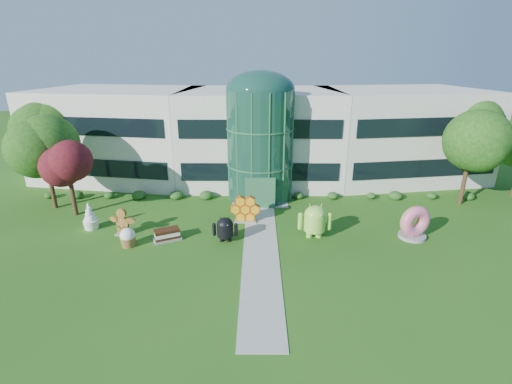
# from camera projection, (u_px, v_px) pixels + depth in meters

# --- Properties ---
(ground) EXTENTS (140.00, 140.00, 0.00)m
(ground) POSITION_uv_depth(u_px,v_px,m) (261.00, 261.00, 24.08)
(ground) COLOR #215114
(ground) RESTS_ON ground
(building) EXTENTS (46.00, 15.00, 9.30)m
(building) POSITION_uv_depth(u_px,v_px,m) (260.00, 135.00, 39.36)
(building) COLOR beige
(building) RESTS_ON ground
(atrium) EXTENTS (6.00, 6.00, 9.80)m
(atrium) POSITION_uv_depth(u_px,v_px,m) (260.00, 145.00, 33.64)
(atrium) COLOR #194738
(atrium) RESTS_ON ground
(walkway) EXTENTS (2.40, 20.00, 0.04)m
(walkway) POSITION_uv_depth(u_px,v_px,m) (261.00, 246.00, 25.95)
(walkway) COLOR #9E9E93
(walkway) RESTS_ON ground
(tree_red) EXTENTS (4.00, 4.00, 6.00)m
(tree_red) POSITION_uv_depth(u_px,v_px,m) (70.00, 181.00, 30.15)
(tree_red) COLOR #3F0C14
(tree_red) RESTS_ON ground
(trees_backdrop) EXTENTS (52.00, 8.00, 8.40)m
(trees_backdrop) POSITION_uv_depth(u_px,v_px,m) (260.00, 150.00, 34.82)
(trees_backdrop) COLOR #143F0F
(trees_backdrop) RESTS_ON ground
(android_green) EXTENTS (2.57, 1.72, 2.90)m
(android_green) POSITION_uv_depth(u_px,v_px,m) (315.00, 219.00, 26.82)
(android_green) COLOR #8CD243
(android_green) RESTS_ON ground
(android_black) EXTENTS (1.90, 1.29, 2.14)m
(android_black) POSITION_uv_depth(u_px,v_px,m) (225.00, 228.00, 26.34)
(android_black) COLOR black
(android_black) RESTS_ON ground
(donut) EXTENTS (2.68, 1.90, 2.53)m
(donut) POSITION_uv_depth(u_px,v_px,m) (414.00, 222.00, 26.82)
(donut) COLOR #DD5483
(donut) RESTS_ON ground
(gingerbread) EXTENTS (2.43, 1.39, 2.11)m
(gingerbread) POSITION_uv_depth(u_px,v_px,m) (122.00, 221.00, 27.37)
(gingerbread) COLOR brown
(gingerbread) RESTS_ON ground
(ice_cream_sandwich) EXTENTS (2.16, 1.69, 0.86)m
(ice_cream_sandwich) POSITION_uv_depth(u_px,v_px,m) (167.00, 235.00, 26.73)
(ice_cream_sandwich) COLOR black
(ice_cream_sandwich) RESTS_ON ground
(honeycomb) EXTENTS (2.55, 0.96, 1.99)m
(honeycomb) POSITION_uv_depth(u_px,v_px,m) (245.00, 210.00, 29.53)
(honeycomb) COLOR #F1A418
(honeycomb) RESTS_ON ground
(froyo) EXTENTS (1.61, 1.61, 2.12)m
(froyo) POSITION_uv_depth(u_px,v_px,m) (90.00, 216.00, 28.29)
(froyo) COLOR white
(froyo) RESTS_ON ground
(cupcake) EXTENTS (1.44, 1.44, 1.37)m
(cupcake) POSITION_uv_depth(u_px,v_px,m) (128.00, 237.00, 25.79)
(cupcake) COLOR white
(cupcake) RESTS_ON ground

